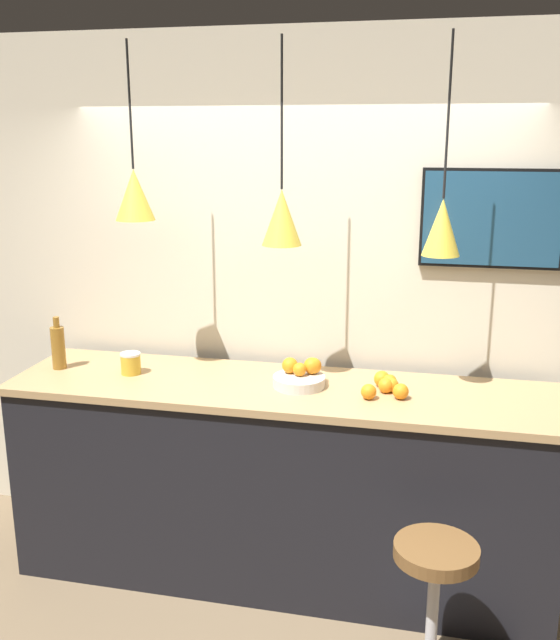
{
  "coord_description": "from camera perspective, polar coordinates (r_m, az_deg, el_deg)",
  "views": [
    {
      "loc": [
        0.75,
        -2.71,
        2.36
      ],
      "look_at": [
        0.0,
        0.67,
        1.45
      ],
      "focal_mm": 40.0,
      "sensor_mm": 36.0,
      "label": 1
    }
  ],
  "objects": [
    {
      "name": "pendant_lamp_middle",
      "position": [
        3.53,
        0.14,
        8.26
      ],
      "size": [
        0.2,
        0.2,
        0.98
      ],
      "color": "black"
    },
    {
      "name": "service_counter",
      "position": [
        3.91,
        0.0,
        -12.81
      ],
      "size": [
        2.84,
        0.72,
        1.1
      ],
      "color": "black",
      "rests_on": "ground_plane"
    },
    {
      "name": "pendant_lamp_right",
      "position": [
        3.45,
        12.83,
        7.33
      ],
      "size": [
        0.18,
        0.18,
        1.01
      ],
      "color": "black"
    },
    {
      "name": "juice_bottle",
      "position": [
        4.1,
        -17.32,
        -2.05
      ],
      "size": [
        0.08,
        0.08,
        0.29
      ],
      "color": "olive",
      "rests_on": "service_counter"
    },
    {
      "name": "orange_pile",
      "position": [
        3.62,
        8.49,
        -5.2
      ],
      "size": [
        0.23,
        0.28,
        0.08
      ],
      "color": "orange",
      "rests_on": "service_counter"
    },
    {
      "name": "fruit_bowl",
      "position": [
        3.67,
        1.69,
        -4.5
      ],
      "size": [
        0.27,
        0.27,
        0.14
      ],
      "color": "beige",
      "rests_on": "service_counter"
    },
    {
      "name": "back_wall",
      "position": [
        4.03,
        1.45,
        1.72
      ],
      "size": [
        8.0,
        0.06,
        2.9
      ],
      "color": "beige",
      "rests_on": "ground_plane"
    },
    {
      "name": "spread_jar",
      "position": [
        3.93,
        -11.86,
        -3.42
      ],
      "size": [
        0.11,
        0.11,
        0.12
      ],
      "color": "gold",
      "rests_on": "service_counter"
    },
    {
      "name": "mounted_tv",
      "position": [
        3.83,
        16.57,
        7.77
      ],
      "size": [
        0.72,
        0.04,
        0.51
      ],
      "color": "black"
    },
    {
      "name": "pendant_lamp_left",
      "position": [
        3.76,
        -11.57,
        9.83
      ],
      "size": [
        0.2,
        0.2,
        0.88
      ],
      "color": "black"
    },
    {
      "name": "bar_stool",
      "position": [
        3.26,
        12.16,
        -21.05
      ],
      "size": [
        0.42,
        0.42,
        0.72
      ],
      "color": "#B7B7BC",
      "rests_on": "ground_plane"
    }
  ]
}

